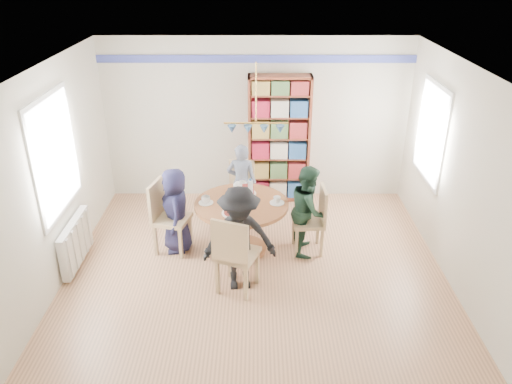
{
  "coord_description": "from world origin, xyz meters",
  "views": [
    {
      "loc": [
        0.01,
        -5.42,
        3.87
      ],
      "look_at": [
        0.0,
        0.4,
        1.05
      ],
      "focal_mm": 35.0,
      "sensor_mm": 36.0,
      "label": 1
    }
  ],
  "objects_px": {
    "person_right": "(308,210)",
    "person_far": "(242,183)",
    "chair_left": "(166,213)",
    "person_near": "(239,239)",
    "chair_right": "(314,217)",
    "chair_far": "(241,187)",
    "chair_near": "(234,252)",
    "radiator": "(76,242)",
    "person_left": "(176,211)",
    "dining_table": "(242,215)",
    "bookshelf": "(279,141)"
  },
  "relations": [
    {
      "from": "radiator",
      "to": "person_right",
      "type": "xyz_separation_m",
      "value": [
        3.14,
        0.38,
        0.29
      ]
    },
    {
      "from": "chair_right",
      "to": "dining_table",
      "type": "bearing_deg",
      "value": 179.42
    },
    {
      "from": "chair_right",
      "to": "person_far",
      "type": "xyz_separation_m",
      "value": [
        -1.03,
        0.93,
        0.09
      ]
    },
    {
      "from": "person_left",
      "to": "person_right",
      "type": "distance_m",
      "value": 1.84
    },
    {
      "from": "dining_table",
      "to": "chair_left",
      "type": "xyz_separation_m",
      "value": [
        -1.06,
        0.02,
        0.02
      ]
    },
    {
      "from": "chair_right",
      "to": "person_near",
      "type": "height_order",
      "value": "person_near"
    },
    {
      "from": "person_left",
      "to": "radiator",
      "type": "bearing_deg",
      "value": -84.73
    },
    {
      "from": "person_left",
      "to": "bookshelf",
      "type": "distance_m",
      "value": 2.26
    },
    {
      "from": "chair_left",
      "to": "chair_near",
      "type": "xyz_separation_m",
      "value": [
        1.0,
        -1.01,
        0.01
      ]
    },
    {
      "from": "chair_left",
      "to": "person_near",
      "type": "xyz_separation_m",
      "value": [
        1.06,
        -0.88,
        0.12
      ]
    },
    {
      "from": "chair_right",
      "to": "chair_near",
      "type": "height_order",
      "value": "chair_near"
    },
    {
      "from": "person_left",
      "to": "chair_right",
      "type": "bearing_deg",
      "value": 77.32
    },
    {
      "from": "dining_table",
      "to": "chair_near",
      "type": "distance_m",
      "value": 0.99
    },
    {
      "from": "person_right",
      "to": "chair_near",
      "type": "bearing_deg",
      "value": 141.63
    },
    {
      "from": "chair_near",
      "to": "bookshelf",
      "type": "distance_m",
      "value": 2.77
    },
    {
      "from": "chair_far",
      "to": "person_far",
      "type": "xyz_separation_m",
      "value": [
        0.02,
        -0.13,
        0.13
      ]
    },
    {
      "from": "chair_near",
      "to": "dining_table",
      "type": "bearing_deg",
      "value": 86.47
    },
    {
      "from": "chair_near",
      "to": "radiator",
      "type": "bearing_deg",
      "value": 164.08
    },
    {
      "from": "radiator",
      "to": "chair_far",
      "type": "height_order",
      "value": "chair_far"
    },
    {
      "from": "chair_left",
      "to": "person_near",
      "type": "bearing_deg",
      "value": -39.81
    },
    {
      "from": "chair_left",
      "to": "chair_near",
      "type": "bearing_deg",
      "value": -45.18
    },
    {
      "from": "chair_far",
      "to": "person_right",
      "type": "relative_size",
      "value": 0.71
    },
    {
      "from": "person_right",
      "to": "person_far",
      "type": "relative_size",
      "value": 1.02
    },
    {
      "from": "chair_far",
      "to": "chair_near",
      "type": "relative_size",
      "value": 0.86
    },
    {
      "from": "chair_left",
      "to": "person_right",
      "type": "height_order",
      "value": "person_right"
    },
    {
      "from": "radiator",
      "to": "bookshelf",
      "type": "relative_size",
      "value": 0.47
    },
    {
      "from": "chair_far",
      "to": "person_left",
      "type": "height_order",
      "value": "person_left"
    },
    {
      "from": "chair_far",
      "to": "bookshelf",
      "type": "height_order",
      "value": "bookshelf"
    },
    {
      "from": "chair_left",
      "to": "chair_far",
      "type": "relative_size",
      "value": 1.15
    },
    {
      "from": "radiator",
      "to": "chair_far",
      "type": "distance_m",
      "value": 2.6
    },
    {
      "from": "dining_table",
      "to": "chair_far",
      "type": "distance_m",
      "value": 1.06
    },
    {
      "from": "chair_far",
      "to": "person_right",
      "type": "height_order",
      "value": "person_right"
    },
    {
      "from": "person_near",
      "to": "chair_right",
      "type": "bearing_deg",
      "value": 34.12
    },
    {
      "from": "radiator",
      "to": "dining_table",
      "type": "height_order",
      "value": "dining_table"
    },
    {
      "from": "person_near",
      "to": "person_left",
      "type": "bearing_deg",
      "value": 129.7
    },
    {
      "from": "chair_right",
      "to": "person_left",
      "type": "relative_size",
      "value": 0.79
    },
    {
      "from": "person_left",
      "to": "person_near",
      "type": "xyz_separation_m",
      "value": [
        0.91,
        -0.89,
        0.08
      ]
    },
    {
      "from": "chair_far",
      "to": "bookshelf",
      "type": "distance_m",
      "value": 1.03
    },
    {
      "from": "radiator",
      "to": "bookshelf",
      "type": "height_order",
      "value": "bookshelf"
    },
    {
      "from": "radiator",
      "to": "person_near",
      "type": "bearing_deg",
      "value": -12.52
    },
    {
      "from": "chair_left",
      "to": "person_right",
      "type": "distance_m",
      "value": 1.99
    },
    {
      "from": "person_left",
      "to": "bookshelf",
      "type": "xyz_separation_m",
      "value": [
        1.49,
        1.64,
        0.43
      ]
    },
    {
      "from": "chair_left",
      "to": "person_left",
      "type": "relative_size",
      "value": 0.84
    },
    {
      "from": "person_far",
      "to": "dining_table",
      "type": "bearing_deg",
      "value": 97.73
    },
    {
      "from": "chair_left",
      "to": "person_far",
      "type": "height_order",
      "value": "person_far"
    },
    {
      "from": "chair_right",
      "to": "person_left",
      "type": "distance_m",
      "value": 1.93
    },
    {
      "from": "chair_left",
      "to": "bookshelf",
      "type": "xyz_separation_m",
      "value": [
        1.64,
        1.65,
        0.47
      ]
    },
    {
      "from": "person_left",
      "to": "dining_table",
      "type": "bearing_deg",
      "value": 76.85
    },
    {
      "from": "person_left",
      "to": "chair_far",
      "type": "bearing_deg",
      "value": 128.13
    },
    {
      "from": "person_right",
      "to": "person_near",
      "type": "bearing_deg",
      "value": 139.65
    }
  ]
}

